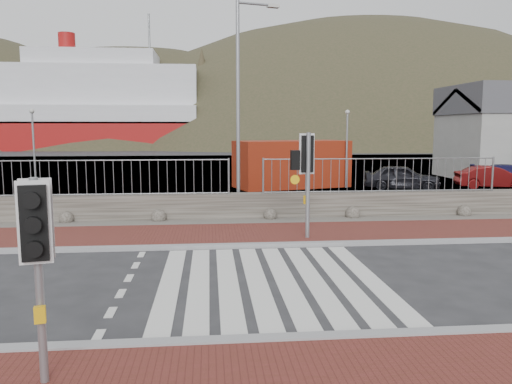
{
  "coord_description": "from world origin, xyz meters",
  "views": [
    {
      "loc": [
        -1.26,
        -10.03,
        3.2
      ],
      "look_at": [
        -0.04,
        3.0,
        1.5
      ],
      "focal_mm": 35.0,
      "sensor_mm": 36.0,
      "label": 1
    }
  ],
  "objects": [
    {
      "name": "railing",
      "position": [
        0.0,
        7.15,
        1.82
      ],
      "size": [
        18.07,
        0.07,
        1.22
      ],
      "color": "gray",
      "rests_on": "stone_wall"
    },
    {
      "name": "kerb_far",
      "position": [
        0.0,
        3.0,
        0.05
      ],
      "size": [
        40.0,
        0.25,
        0.12
      ],
      "primitive_type": "cube",
      "color": "gray",
      "rests_on": "ground"
    },
    {
      "name": "quay",
      "position": [
        0.0,
        27.9,
        0.0
      ],
      "size": [
        120.0,
        40.0,
        0.5
      ],
      "primitive_type": "cube",
      "color": "#4C4C4F",
      "rests_on": "ground"
    },
    {
      "name": "ground",
      "position": [
        0.0,
        0.0,
        0.0
      ],
      "size": [
        220.0,
        220.0,
        0.0
      ],
      "primitive_type": "plane",
      "color": "#28282B",
      "rests_on": "ground"
    },
    {
      "name": "traffic_signal_far",
      "position": [
        1.46,
        3.73,
        2.21
      ],
      "size": [
        0.74,
        0.31,
        3.06
      ],
      "rotation": [
        0.0,
        0.0,
        3.26
      ],
      "color": "gray",
      "rests_on": "ground"
    },
    {
      "name": "streetlight",
      "position": [
        -0.09,
        8.13,
        4.3
      ],
      "size": [
        1.6,
        0.54,
        7.64
      ],
      "rotation": [
        0.0,
        0.0,
        0.24
      ],
      "color": "gray",
      "rests_on": "ground"
    },
    {
      "name": "car_b",
      "position": [
        13.52,
        14.74,
        0.6
      ],
      "size": [
        3.83,
        1.99,
        1.2
      ],
      "primitive_type": "imported",
      "rotation": [
        0.0,
        0.0,
        1.36
      ],
      "color": "#590C0D",
      "rests_on": "ground"
    },
    {
      "name": "gravel_strip",
      "position": [
        0.0,
        6.5,
        0.03
      ],
      "size": [
        40.0,
        1.5,
        0.06
      ],
      "primitive_type": "cube",
      "color": "#59544C",
      "rests_on": "ground"
    },
    {
      "name": "shipping_container",
      "position": [
        3.16,
        16.51,
        1.25
      ],
      "size": [
        6.45,
        4.12,
        2.49
      ],
      "primitive_type": "cube",
      "rotation": [
        0.0,
        0.0,
        0.29
      ],
      "color": "maroon",
      "rests_on": "ground"
    },
    {
      "name": "water",
      "position": [
        0.0,
        62.9,
        0.0
      ],
      "size": [
        220.0,
        50.0,
        0.05
      ],
      "primitive_type": "cube",
      "color": "#3F4C54",
      "rests_on": "ground"
    },
    {
      "name": "sidewalk_far",
      "position": [
        0.0,
        4.5,
        0.04
      ],
      "size": [
        40.0,
        3.0,
        0.08
      ],
      "primitive_type": "cube",
      "color": "maroon",
      "rests_on": "ground"
    },
    {
      "name": "traffic_signal_near",
      "position": [
        -3.32,
        -4.0,
        1.89
      ],
      "size": [
        0.41,
        0.3,
        2.62
      ],
      "rotation": [
        0.0,
        0.0,
        0.22
      ],
      "color": "gray",
      "rests_on": "ground"
    },
    {
      "name": "kerb_near",
      "position": [
        0.0,
        -3.0,
        0.05
      ],
      "size": [
        40.0,
        0.25,
        0.12
      ],
      "primitive_type": "cube",
      "color": "gray",
      "rests_on": "ground"
    },
    {
      "name": "car_a",
      "position": [
        8.63,
        14.73,
        0.65
      ],
      "size": [
        4.11,
        2.68,
        1.3
      ],
      "primitive_type": "imported",
      "rotation": [
        0.0,
        0.0,
        1.24
      ],
      "color": "black",
      "rests_on": "ground"
    },
    {
      "name": "ferry",
      "position": [
        -24.65,
        67.9,
        5.36
      ],
      "size": [
        50.0,
        16.0,
        20.0
      ],
      "color": "maroon",
      "rests_on": "ground"
    },
    {
      "name": "stone_wall",
      "position": [
        0.0,
        7.3,
        0.45
      ],
      "size": [
        40.0,
        0.6,
        0.9
      ],
      "primitive_type": "cube",
      "color": "#413D35",
      "rests_on": "ground"
    },
    {
      "name": "hills_backdrop",
      "position": [
        6.74,
        87.9,
        -23.05
      ],
      "size": [
        254.0,
        90.0,
        100.0
      ],
      "color": "#30331E",
      "rests_on": "ground"
    },
    {
      "name": "zebra_crossing",
      "position": [
        -0.0,
        0.0,
        0.01
      ],
      "size": [
        4.62,
        5.6,
        0.01
      ],
      "color": "silver",
      "rests_on": "ground"
    }
  ]
}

